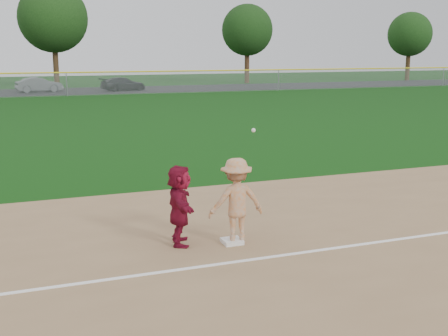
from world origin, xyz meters
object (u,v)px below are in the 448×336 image
object	(u,v)px
car_right	(123,84)
first_base	(232,241)
car_mid	(39,85)
base_runner	(180,205)

from	to	relation	value
car_right	first_base	bearing A→B (deg)	158.85
car_mid	car_right	size ratio (longest dim) A/B	0.95
first_base	car_mid	distance (m)	45.51
first_base	car_mid	size ratio (longest dim) A/B	0.09
first_base	base_runner	xyz separation A→B (m)	(-0.99, 0.34, 0.77)
first_base	base_runner	distance (m)	1.30
first_base	car_right	bearing A→B (deg)	82.32
car_right	car_mid	bearing A→B (deg)	71.91
first_base	base_runner	world-z (taller)	base_runner
car_mid	car_right	xyz separation A→B (m)	(7.76, -0.63, -0.05)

